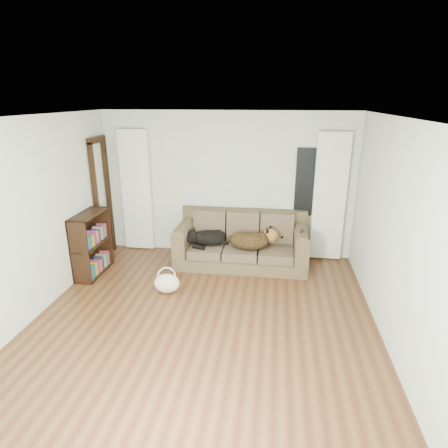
# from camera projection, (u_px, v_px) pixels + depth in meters

# --- Properties ---
(floor) EXTENTS (5.00, 5.00, 0.00)m
(floor) POSITION_uv_depth(u_px,v_px,m) (202.00, 326.00, 4.83)
(floor) COLOR #432415
(floor) RESTS_ON ground
(ceiling) EXTENTS (5.00, 5.00, 0.00)m
(ceiling) POSITION_uv_depth(u_px,v_px,m) (197.00, 118.00, 4.00)
(ceiling) COLOR white
(ceiling) RESTS_ON ground
(wall_back) EXTENTS (4.50, 0.04, 2.60)m
(wall_back) POSITION_uv_depth(u_px,v_px,m) (227.00, 185.00, 6.76)
(wall_back) COLOR beige
(wall_back) RESTS_ON ground
(wall_left) EXTENTS (0.04, 5.00, 2.60)m
(wall_left) POSITION_uv_depth(u_px,v_px,m) (25.00, 223.00, 4.72)
(wall_left) COLOR beige
(wall_left) RESTS_ON ground
(wall_right) EXTENTS (0.04, 5.00, 2.60)m
(wall_right) POSITION_uv_depth(u_px,v_px,m) (400.00, 242.00, 4.12)
(wall_right) COLOR beige
(wall_right) RESTS_ON ground
(curtain_left) EXTENTS (0.55, 0.08, 2.25)m
(curtain_left) POSITION_uv_depth(u_px,v_px,m) (136.00, 191.00, 6.96)
(curtain_left) COLOR white
(curtain_left) RESTS_ON ground
(curtain_right) EXTENTS (0.55, 0.08, 2.25)m
(curtain_right) POSITION_uv_depth(u_px,v_px,m) (329.00, 198.00, 6.49)
(curtain_right) COLOR white
(curtain_right) RESTS_ON ground
(window_pane) EXTENTS (0.50, 0.03, 1.20)m
(window_pane) POSITION_uv_depth(u_px,v_px,m) (310.00, 182.00, 6.50)
(window_pane) COLOR black
(window_pane) RESTS_ON wall_back
(door_casing) EXTENTS (0.07, 0.60, 2.10)m
(door_casing) POSITION_uv_depth(u_px,v_px,m) (103.00, 200.00, 6.71)
(door_casing) COLOR black
(door_casing) RESTS_ON ground
(sofa) EXTENTS (2.26, 0.98, 0.92)m
(sofa) POSITION_uv_depth(u_px,v_px,m) (241.00, 240.00, 6.50)
(sofa) COLOR #4A402E
(sofa) RESTS_ON floor
(dog_black_lab) EXTENTS (0.64, 0.48, 0.25)m
(dog_black_lab) POSITION_uv_depth(u_px,v_px,m) (207.00, 238.00, 6.53)
(dog_black_lab) COLOR black
(dog_black_lab) RESTS_ON sofa
(dog_shepherd) EXTENTS (0.72, 0.52, 0.31)m
(dog_shepherd) POSITION_uv_depth(u_px,v_px,m) (252.00, 240.00, 6.39)
(dog_shepherd) COLOR black
(dog_shepherd) RESTS_ON sofa
(tv_remote) EXTENTS (0.08, 0.18, 0.02)m
(tv_remote) POSITION_uv_depth(u_px,v_px,m) (302.00, 231.00, 6.12)
(tv_remote) COLOR black
(tv_remote) RESTS_ON sofa
(tote_bag) EXTENTS (0.42, 0.34, 0.29)m
(tote_bag) POSITION_uv_depth(u_px,v_px,m) (167.00, 282.00, 5.64)
(tote_bag) COLOR beige
(tote_bag) RESTS_ON floor
(bookshelf) EXTENTS (0.31, 0.84, 1.05)m
(bookshelf) POSITION_uv_depth(u_px,v_px,m) (92.00, 245.00, 6.15)
(bookshelf) COLOR black
(bookshelf) RESTS_ON floor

